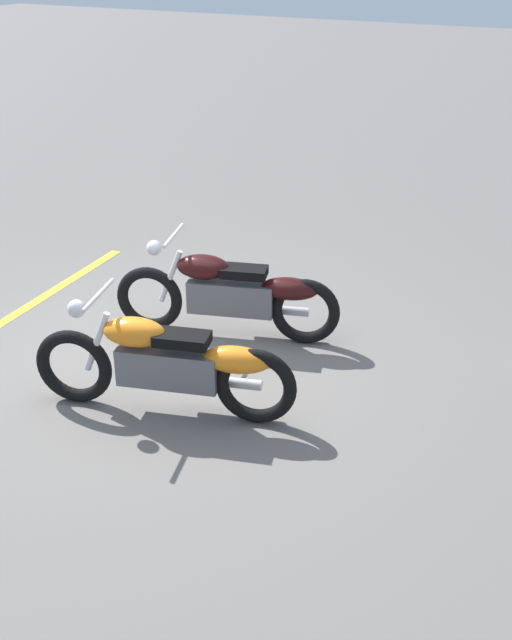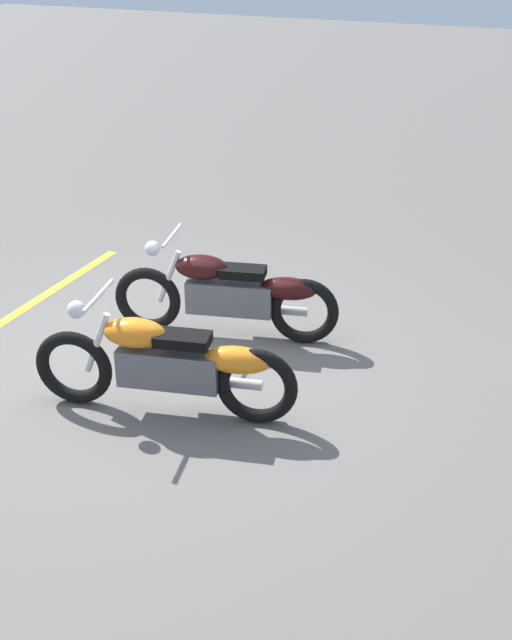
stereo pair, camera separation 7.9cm
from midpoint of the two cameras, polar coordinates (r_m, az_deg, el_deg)
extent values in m
plane|color=#66605B|center=(7.46, -6.31, -2.92)|extent=(60.00, 60.00, 0.00)
torus|color=black|center=(6.80, -12.66, -3.29)|extent=(0.67, 0.29, 0.67)
torus|color=black|center=(6.36, 0.34, -4.80)|extent=(0.67, 0.29, 0.67)
cube|color=#59595E|center=(6.48, -6.00, -3.45)|extent=(0.87, 0.45, 0.32)
ellipsoid|color=orange|center=(6.42, -8.42, -0.86)|extent=(0.58, 0.41, 0.24)
ellipsoid|color=orange|center=(6.28, -1.08, -2.89)|extent=(0.60, 0.39, 0.22)
cube|color=black|center=(6.31, -4.99, -1.36)|extent=(0.49, 0.35, 0.09)
cylinder|color=silver|center=(6.59, -11.05, -1.54)|extent=(0.27, 0.13, 0.56)
cylinder|color=silver|center=(6.39, -10.96, 1.78)|extent=(0.21, 0.61, 0.04)
sphere|color=silver|center=(6.52, -12.48, 0.80)|extent=(0.15, 0.15, 0.15)
cylinder|color=silver|center=(6.58, -2.24, -4.44)|extent=(0.70, 0.28, 0.09)
torus|color=black|center=(7.91, -7.40, 1.53)|extent=(0.67, 0.30, 0.67)
torus|color=black|center=(7.60, 3.87, 0.62)|extent=(0.67, 0.30, 0.67)
cube|color=#59595E|center=(7.67, -1.53, 1.63)|extent=(0.87, 0.46, 0.32)
ellipsoid|color=black|center=(7.61, -3.54, 3.84)|extent=(0.58, 0.42, 0.24)
ellipsoid|color=black|center=(7.52, 2.71, 2.26)|extent=(0.61, 0.40, 0.22)
cube|color=black|center=(7.54, -0.58, 3.49)|extent=(0.49, 0.36, 0.09)
cylinder|color=silver|center=(7.74, -5.89, 3.16)|extent=(0.27, 0.13, 0.56)
cylinder|color=silver|center=(7.57, -5.67, 6.08)|extent=(0.22, 0.60, 0.04)
sphere|color=silver|center=(7.68, -7.06, 5.18)|extent=(0.15, 0.15, 0.15)
cylinder|color=silver|center=(7.80, 1.58, 0.75)|extent=(0.70, 0.29, 0.09)
cube|color=yellow|center=(8.92, -15.21, 1.38)|extent=(0.41, 3.20, 0.01)
camera|label=1|loc=(0.04, 90.34, -0.17)|focal=44.38mm
camera|label=2|loc=(0.04, -89.66, 0.17)|focal=44.38mm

